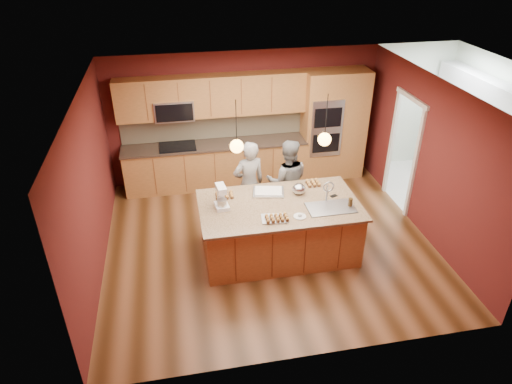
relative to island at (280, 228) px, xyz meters
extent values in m
plane|color=#422610|center=(-0.11, 0.32, -0.48)|extent=(5.50, 5.50, 0.00)
plane|color=silver|center=(-0.11, 0.32, 2.22)|extent=(5.50, 5.50, 0.00)
plane|color=#561918|center=(-0.11, 2.82, 0.87)|extent=(5.50, 0.00, 5.50)
plane|color=#561918|center=(-0.11, -2.18, 0.87)|extent=(5.50, 0.00, 5.50)
plane|color=#561918|center=(-2.86, 0.32, 0.87)|extent=(0.00, 5.00, 5.00)
plane|color=#561918|center=(2.64, 0.32, 0.87)|extent=(0.00, 5.00, 5.00)
cube|color=#986233|center=(-0.76, 2.52, -0.03)|extent=(3.70, 0.60, 0.90)
cube|color=#2D241C|center=(-0.76, 2.51, 0.44)|extent=(3.74, 0.64, 0.04)
cube|color=beige|center=(-0.76, 2.80, 0.74)|extent=(3.70, 0.03, 0.56)
cube|color=#986233|center=(-0.76, 2.64, 1.42)|extent=(3.70, 0.36, 0.80)
cube|color=black|center=(-1.51, 2.50, 0.47)|extent=(0.72, 0.52, 0.03)
cube|color=#B5B7BC|center=(-1.51, 2.62, 1.20)|extent=(0.76, 0.40, 0.40)
cube|color=#986233|center=(1.49, 2.52, 0.67)|extent=(0.80, 0.60, 2.30)
cube|color=#B5B7BC|center=(1.49, 2.22, 0.72)|extent=(0.66, 0.04, 1.20)
cube|color=#986233|center=(2.14, 2.52, 0.67)|extent=(0.50, 0.60, 2.30)
plane|color=silver|center=(3.54, 1.52, -0.48)|extent=(2.60, 2.60, 0.00)
plane|color=silver|center=(4.44, 1.52, 0.87)|extent=(0.00, 2.70, 2.70)
cube|color=silver|center=(4.24, 1.52, 1.47)|extent=(0.35, 2.40, 0.75)
cylinder|color=black|center=(-0.68, 0.00, 1.87)|extent=(0.01, 0.01, 0.70)
sphere|color=#FFAA44|center=(-0.68, 0.00, 1.52)|extent=(0.20, 0.20, 0.20)
cylinder|color=black|center=(0.65, 0.00, 1.87)|extent=(0.01, 0.01, 0.70)
sphere|color=#FFAA44|center=(0.65, 0.00, 1.52)|extent=(0.20, 0.20, 0.20)
cube|color=#986233|center=(-0.02, 0.00, -0.03)|extent=(2.45, 1.33, 0.90)
cube|color=tan|center=(-0.02, 0.00, 0.44)|extent=(2.55, 1.43, 0.04)
cube|color=#B5B7BC|center=(0.75, -0.25, 0.38)|extent=(0.73, 0.43, 0.18)
imported|color=black|center=(-0.34, 0.97, 0.33)|extent=(0.66, 0.52, 1.62)
imported|color=gray|center=(0.36, 0.97, 0.31)|extent=(0.86, 0.72, 1.58)
cube|color=white|center=(-0.93, 0.07, 0.49)|extent=(0.23, 0.28, 0.06)
cube|color=white|center=(-0.93, 0.18, 0.65)|extent=(0.11, 0.09, 0.26)
cube|color=white|center=(-0.93, 0.09, 0.79)|extent=(0.16, 0.28, 0.10)
cylinder|color=#B3B7BB|center=(-0.93, 0.03, 0.56)|extent=(0.15, 0.15, 0.14)
cube|color=silver|center=(-0.11, 0.38, 0.47)|extent=(0.57, 0.47, 0.03)
cube|color=white|center=(-0.11, 0.38, 0.49)|extent=(0.49, 0.39, 0.02)
cube|color=#B5B7BC|center=(-0.19, -0.40, 0.47)|extent=(0.41, 0.31, 0.02)
ellipsoid|color=#B3B7BB|center=(0.37, 0.27, 0.55)|extent=(0.22, 0.22, 0.19)
cylinder|color=silver|center=(0.20, -0.41, 0.47)|extent=(0.19, 0.19, 0.01)
cylinder|color=#362610|center=(1.06, -0.26, 0.53)|extent=(0.07, 0.07, 0.14)
cube|color=black|center=(0.91, 0.08, 0.46)|extent=(0.13, 0.10, 0.01)
cube|color=white|center=(4.09, 1.13, 0.00)|extent=(0.75, 0.76, 0.97)
cube|color=white|center=(4.09, 1.87, 0.00)|extent=(0.72, 0.73, 0.95)
camera|label=1|loc=(-1.53, -5.96, 4.27)|focal=32.00mm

